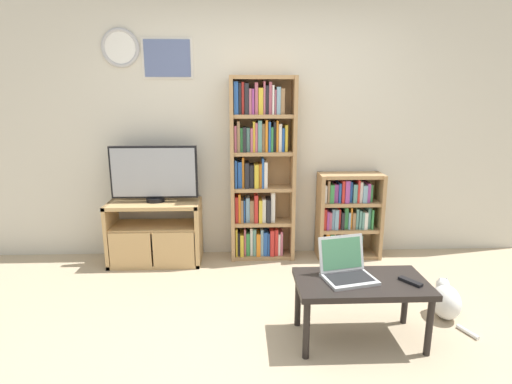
{
  "coord_description": "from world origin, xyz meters",
  "views": [
    {
      "loc": [
        -0.19,
        -2.29,
        1.63
      ],
      "look_at": [
        -0.07,
        0.97,
        0.85
      ],
      "focal_mm": 28.0,
      "sensor_mm": 36.0,
      "label": 1
    }
  ],
  "objects_px": {
    "television": "(154,174)",
    "bookshelf_short": "(346,215)",
    "remote_near_laptop": "(410,282)",
    "coffee_table": "(361,288)",
    "laptop": "(346,268)",
    "cat": "(445,301)",
    "bookshelf_tall": "(260,171)",
    "tv_stand": "(155,233)"
  },
  "relations": [
    {
      "from": "television",
      "to": "coffee_table",
      "type": "xyz_separation_m",
      "value": [
        1.64,
        -1.42,
        -0.52
      ]
    },
    {
      "from": "bookshelf_short",
      "to": "tv_stand",
      "type": "bearing_deg",
      "value": -176.79
    },
    {
      "from": "bookshelf_short",
      "to": "coffee_table",
      "type": "xyz_separation_m",
      "value": [
        -0.29,
        -1.49,
        -0.06
      ]
    },
    {
      "from": "television",
      "to": "laptop",
      "type": "bearing_deg",
      "value": -41.34
    },
    {
      "from": "coffee_table",
      "to": "cat",
      "type": "distance_m",
      "value": 0.82
    },
    {
      "from": "remote_near_laptop",
      "to": "television",
      "type": "bearing_deg",
      "value": -71.33
    },
    {
      "from": "bookshelf_short",
      "to": "coffee_table",
      "type": "height_order",
      "value": "bookshelf_short"
    },
    {
      "from": "bookshelf_short",
      "to": "bookshelf_tall",
      "type": "bearing_deg",
      "value": 179.25
    },
    {
      "from": "television",
      "to": "cat",
      "type": "distance_m",
      "value": 2.75
    },
    {
      "from": "television",
      "to": "bookshelf_short",
      "type": "xyz_separation_m",
      "value": [
        1.93,
        0.07,
        -0.47
      ]
    },
    {
      "from": "tv_stand",
      "to": "bookshelf_short",
      "type": "distance_m",
      "value": 1.95
    },
    {
      "from": "tv_stand",
      "to": "cat",
      "type": "height_order",
      "value": "tv_stand"
    },
    {
      "from": "cat",
      "to": "remote_near_laptop",
      "type": "bearing_deg",
      "value": -143.35
    },
    {
      "from": "tv_stand",
      "to": "laptop",
      "type": "height_order",
      "value": "laptop"
    },
    {
      "from": "cat",
      "to": "bookshelf_tall",
      "type": "bearing_deg",
      "value": 138.22
    },
    {
      "from": "coffee_table",
      "to": "bookshelf_tall",
      "type": "bearing_deg",
      "value": 112.05
    },
    {
      "from": "bookshelf_tall",
      "to": "coffee_table",
      "type": "height_order",
      "value": "bookshelf_tall"
    },
    {
      "from": "bookshelf_tall",
      "to": "cat",
      "type": "relative_size",
      "value": 4.12
    },
    {
      "from": "television",
      "to": "remote_near_laptop",
      "type": "height_order",
      "value": "television"
    },
    {
      "from": "tv_stand",
      "to": "bookshelf_tall",
      "type": "distance_m",
      "value": 1.21
    },
    {
      "from": "laptop",
      "to": "tv_stand",
      "type": "bearing_deg",
      "value": 126.61
    },
    {
      "from": "coffee_table",
      "to": "laptop",
      "type": "bearing_deg",
      "value": 148.75
    },
    {
      "from": "bookshelf_tall",
      "to": "coffee_table",
      "type": "relative_size",
      "value": 2.09
    },
    {
      "from": "coffee_table",
      "to": "cat",
      "type": "height_order",
      "value": "coffee_table"
    },
    {
      "from": "television",
      "to": "bookshelf_short",
      "type": "height_order",
      "value": "television"
    },
    {
      "from": "laptop",
      "to": "remote_near_laptop",
      "type": "height_order",
      "value": "laptop"
    },
    {
      "from": "tv_stand",
      "to": "coffee_table",
      "type": "xyz_separation_m",
      "value": [
        1.66,
        -1.38,
        0.07
      ]
    },
    {
      "from": "bookshelf_short",
      "to": "laptop",
      "type": "xyz_separation_m",
      "value": [
        -0.38,
        -1.43,
        0.06
      ]
    },
    {
      "from": "bookshelf_short",
      "to": "remote_near_laptop",
      "type": "height_order",
      "value": "bookshelf_short"
    },
    {
      "from": "bookshelf_short",
      "to": "remote_near_laptop",
      "type": "bearing_deg",
      "value": -89.22
    },
    {
      "from": "television",
      "to": "bookshelf_tall",
      "type": "bearing_deg",
      "value": 4.68
    },
    {
      "from": "remote_near_laptop",
      "to": "coffee_table",
      "type": "bearing_deg",
      "value": -43.21
    },
    {
      "from": "bookshelf_tall",
      "to": "tv_stand",
      "type": "bearing_deg",
      "value": -173.43
    },
    {
      "from": "bookshelf_short",
      "to": "remote_near_laptop",
      "type": "distance_m",
      "value": 1.54
    },
    {
      "from": "laptop",
      "to": "cat",
      "type": "height_order",
      "value": "laptop"
    },
    {
      "from": "television",
      "to": "bookshelf_tall",
      "type": "distance_m",
      "value": 1.04
    },
    {
      "from": "television",
      "to": "bookshelf_short",
      "type": "distance_m",
      "value": 1.98
    },
    {
      "from": "tv_stand",
      "to": "television",
      "type": "bearing_deg",
      "value": 66.41
    },
    {
      "from": "cat",
      "to": "television",
      "type": "bearing_deg",
      "value": 154.99
    },
    {
      "from": "tv_stand",
      "to": "laptop",
      "type": "xyz_separation_m",
      "value": [
        1.56,
        -1.32,
        0.19
      ]
    },
    {
      "from": "bookshelf_short",
      "to": "cat",
      "type": "relative_size",
      "value": 1.98
    },
    {
      "from": "tv_stand",
      "to": "cat",
      "type": "xyz_separation_m",
      "value": [
        2.39,
        -1.12,
        -0.18
      ]
    }
  ]
}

